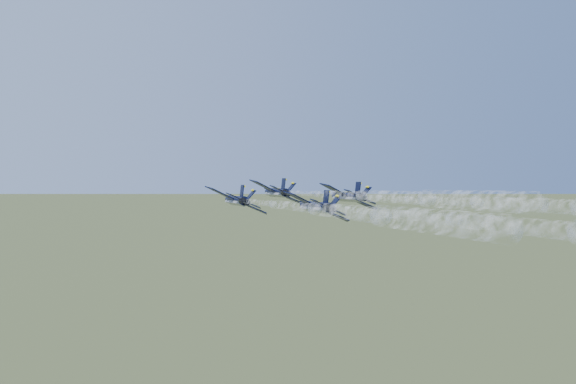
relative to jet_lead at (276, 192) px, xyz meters
name	(u,v)px	position (x,y,z in m)	size (l,w,h in m)	color
jet_lead	(276,192)	(0.00, 0.00, 0.00)	(11.05, 16.00, 5.48)	black
jet_left	(236,200)	(-12.40, -8.61, 0.00)	(11.05, 16.00, 5.48)	black
jet_right	(347,196)	(8.43, -12.97, 0.00)	(11.05, 16.00, 5.48)	black
jet_slot	(315,206)	(-4.14, -22.77, 0.00)	(11.05, 16.00, 5.48)	black
smoke_trail_lead	(392,238)	(-10.97, -52.88, 0.03)	(16.55, 71.21, 2.62)	white
smoke_trail_left	(343,262)	(-23.36, -61.48, 0.03)	(16.55, 71.21, 2.62)	white
smoke_trail_right	(528,250)	(-2.54, -65.85, 0.03)	(16.55, 71.21, 2.62)	white
smoke_trail_slot	(515,284)	(-15.11, -75.65, 0.03)	(16.55, 71.21, 2.62)	white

